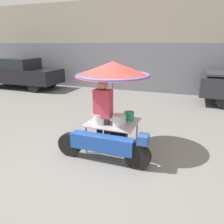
% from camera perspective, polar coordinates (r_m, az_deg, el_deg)
% --- Properties ---
extents(ground_plane, '(36.00, 36.00, 0.00)m').
position_cam_1_polar(ground_plane, '(4.70, -3.64, -13.07)').
color(ground_plane, slate).
extents(shopfront_building, '(28.00, 2.06, 4.46)m').
position_cam_1_polar(shopfront_building, '(12.08, 13.03, 16.35)').
color(shopfront_building, gray).
rests_on(shopfront_building, ground).
extents(vendor_motorcycle_cart, '(2.06, 1.62, 2.02)m').
position_cam_1_polar(vendor_motorcycle_cart, '(4.70, -0.11, 6.68)').
color(vendor_motorcycle_cart, black).
rests_on(vendor_motorcycle_cart, ground).
extents(vendor_person, '(0.38, 0.22, 1.67)m').
position_cam_1_polar(vendor_person, '(4.80, -2.38, -0.04)').
color(vendor_person, '#2D2D33').
rests_on(vendor_person, ground).
extents(parked_car, '(4.47, 1.71, 1.61)m').
position_cam_1_polar(parked_car, '(13.12, -22.84, 9.42)').
color(parked_car, black).
rests_on(parked_car, ground).
extents(potted_plant, '(0.72, 0.72, 0.91)m').
position_cam_1_polar(potted_plant, '(14.95, -24.62, 8.79)').
color(potted_plant, gray).
rests_on(potted_plant, ground).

